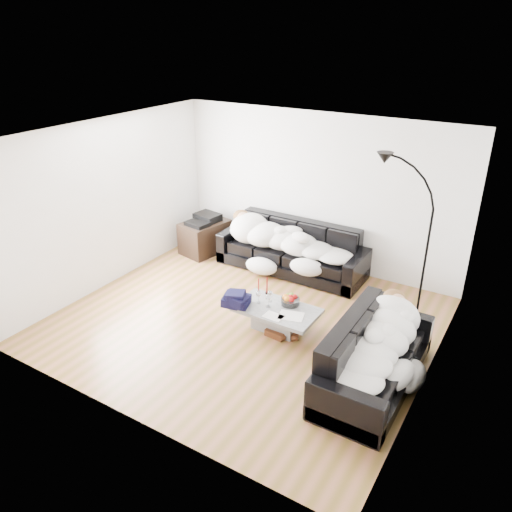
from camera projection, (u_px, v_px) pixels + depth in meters
The scene contains 24 objects.
ground at pixel (245, 321), 7.09m from camera, with size 5.00×5.00×0.00m, color brown.
wall_back at pixel (317, 192), 8.27m from camera, with size 5.00×0.02×2.60m, color silver.
wall_left at pixel (108, 204), 7.71m from camera, with size 0.02×4.50×2.60m, color silver.
wall_right at pixel (440, 284), 5.36m from camera, with size 0.02×4.50×2.60m, color silver.
ceiling at pixel (243, 137), 5.98m from camera, with size 5.00×5.00×0.00m, color white.
sofa_back at pixel (291, 248), 8.37m from camera, with size 2.51×0.87×0.82m, color black.
sofa_right at pixel (375, 355), 5.71m from camera, with size 1.97×0.85×0.80m, color black.
sleeper_back at pixel (290, 237), 8.23m from camera, with size 2.13×0.73×0.43m, color white, non-canonical shape.
sleeper_right at pixel (378, 338), 5.61m from camera, with size 1.69×0.71×0.41m, color white, non-canonical shape.
teal_cushion at pixel (390, 306), 6.07m from camera, with size 0.36×0.30×0.20m, color #0E6865.
coffee_table at pixel (277, 319), 6.84m from camera, with size 1.12×0.66×0.33m, color #939699.
fruit_bowl at pixel (290, 299), 6.83m from camera, with size 0.26×0.26×0.16m, color white.
wine_glass_a at pixel (270, 296), 6.90m from camera, with size 0.07×0.07×0.16m, color white.
wine_glass_b at pixel (258, 297), 6.87m from camera, with size 0.08×0.08×0.18m, color white.
wine_glass_c at pixel (268, 301), 6.76m from camera, with size 0.08×0.08×0.19m, color white.
candle_left at pixel (259, 286), 7.11m from camera, with size 0.04×0.04×0.22m, color maroon.
candle_right at pixel (267, 286), 7.08m from camera, with size 0.05×0.05×0.26m, color maroon.
newspaper_a at pixel (291, 316), 6.59m from camera, with size 0.32×0.25×0.01m, color silver.
newspaper_b at pixel (274, 316), 6.58m from camera, with size 0.26×0.19×0.01m, color silver.
navy_jacket at pixel (237, 296), 6.73m from camera, with size 0.38×0.32×0.19m, color black, non-canonical shape.
shoes at pixel (282, 333), 6.71m from camera, with size 0.47×0.34×0.11m, color #472311, non-canonical shape.
av_cabinet at pixel (205, 237), 9.11m from camera, with size 0.58×0.84×0.58m, color black.
stereo at pixel (204, 219), 8.96m from camera, with size 0.44×0.34×0.13m, color black.
floor_lamp at pixel (426, 255), 6.67m from camera, with size 0.75×0.30×2.05m, color black, non-canonical shape.
Camera 1 is at (3.27, -5.06, 3.85)m, focal length 35.00 mm.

